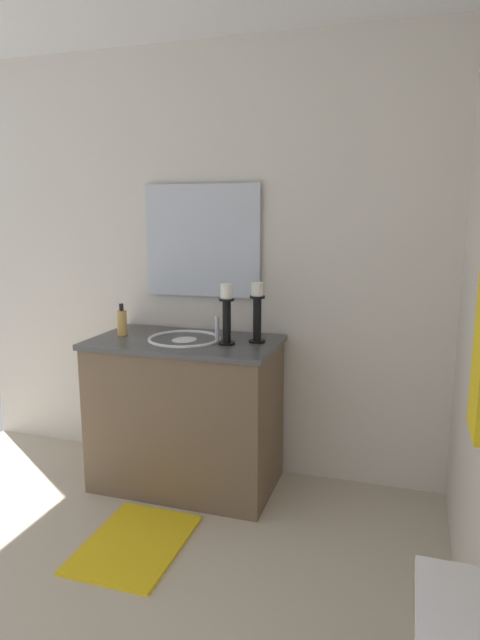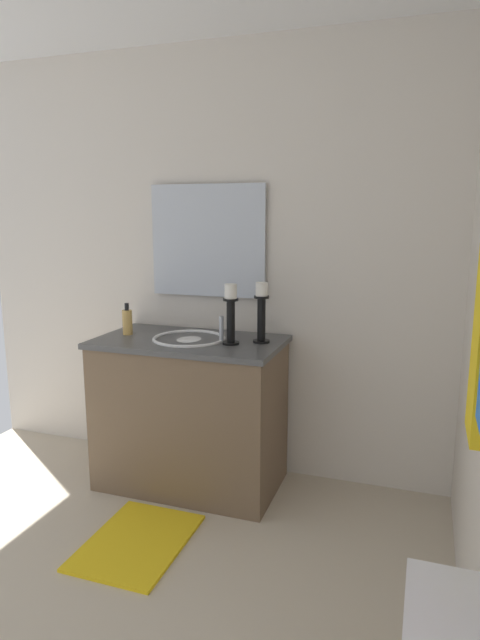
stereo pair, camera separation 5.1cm
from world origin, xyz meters
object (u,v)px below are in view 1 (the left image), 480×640
(vanity_cabinet, at_px, (186,413))
(sink_basin, at_px, (185,346))
(bath_mat, at_px, (135,543))
(mirror, at_px, (202,241))
(candle_holder_short, at_px, (227,313))
(candle_holder_tall, at_px, (257,311))
(soap_bottle, at_px, (122,322))

(vanity_cabinet, bearing_deg, sink_basin, 90.00)
(sink_basin, relative_size, bath_mat, 0.67)
(mirror, bearing_deg, candle_holder_short, 39.42)
(candle_holder_tall, bearing_deg, mirror, -119.18)
(candle_holder_short, bearing_deg, mirror, -140.58)
(bath_mat, bearing_deg, sink_basin, 179.91)
(sink_basin, bearing_deg, vanity_cabinet, -90.00)
(sink_basin, relative_size, candle_holder_tall, 1.25)
(mirror, height_order, candle_holder_tall, mirror)
(candle_holder_short, relative_size, soap_bottle, 1.77)
(candle_holder_tall, bearing_deg, bath_mat, -29.96)
(bath_mat, bearing_deg, candle_holder_short, 156.84)
(mirror, distance_m, candle_holder_short, 0.53)
(mirror, bearing_deg, bath_mat, 0.00)
(candle_holder_short, bearing_deg, candle_holder_tall, 122.53)
(vanity_cabinet, distance_m, soap_bottle, 0.62)
(bath_mat, bearing_deg, vanity_cabinet, -180.00)
(vanity_cabinet, distance_m, bath_mat, 0.75)
(vanity_cabinet, relative_size, soap_bottle, 5.71)
(candle_holder_tall, height_order, bath_mat, candle_holder_tall)
(candle_holder_short, distance_m, soap_bottle, 0.64)
(vanity_cabinet, height_order, soap_bottle, soap_bottle)
(mirror, relative_size, soap_bottle, 3.86)
(candle_holder_short, distance_m, bath_mat, 1.20)
(vanity_cabinet, height_order, sink_basin, sink_basin)
(sink_basin, relative_size, mirror, 0.58)
(candle_holder_tall, xyz_separation_m, bath_mat, (0.68, -0.39, -1.01))
(sink_basin, distance_m, mirror, 0.62)
(soap_bottle, xyz_separation_m, bath_mat, (0.62, 0.38, -0.91))
(mirror, distance_m, bath_mat, 1.63)
(candle_holder_short, xyz_separation_m, bath_mat, (0.60, -0.25, -1.01))
(candle_holder_tall, xyz_separation_m, candle_holder_short, (0.09, -0.14, -0.00))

